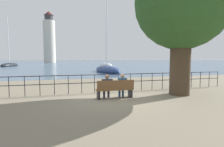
# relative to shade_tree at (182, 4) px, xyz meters

# --- Properties ---
(ground_plane) EXTENTS (1000.00, 1000.00, 0.00)m
(ground_plane) POSITION_rel_shade_tree_xyz_m (-3.59, 0.11, -4.77)
(ground_plane) COLOR #7A705B
(harbor_water) EXTENTS (600.00, 300.00, 0.01)m
(harbor_water) POSITION_rel_shade_tree_xyz_m (-3.59, 158.84, -4.76)
(harbor_water) COLOR #47607A
(harbor_water) RESTS_ON ground_plane
(shade_tree) EXTENTS (4.93, 4.93, 7.32)m
(shade_tree) POSITION_rel_shade_tree_xyz_m (0.00, 0.00, 0.00)
(shade_tree) COLOR #423323
(shade_tree) RESTS_ON ground_plane
(park_bench) EXTENTS (1.83, 0.45, 0.90)m
(park_bench) POSITION_rel_shade_tree_xyz_m (-3.59, 0.05, -4.33)
(park_bench) COLOR brown
(park_bench) RESTS_ON ground_plane
(seated_person_left) EXTENTS (0.50, 0.35, 1.17)m
(seated_person_left) POSITION_rel_shade_tree_xyz_m (-3.98, 0.13, -4.11)
(seated_person_left) COLOR #2D3347
(seated_person_left) RESTS_ON ground_plane
(seated_person_right) EXTENTS (0.40, 0.35, 1.19)m
(seated_person_right) POSITION_rel_shade_tree_xyz_m (-3.21, 0.13, -4.11)
(seated_person_right) COLOR navy
(seated_person_right) RESTS_ON ground_plane
(promenade_railing) EXTENTS (15.95, 0.04, 1.05)m
(promenade_railing) POSITION_rel_shade_tree_xyz_m (-3.59, 1.72, -4.07)
(promenade_railing) COLOR black
(promenade_railing) RESTS_ON ground_plane
(sailboat_0) EXTENTS (3.96, 6.55, 12.71)m
(sailboat_0) POSITION_rel_shade_tree_xyz_m (-19.33, 41.65, -4.42)
(sailboat_0) COLOR black
(sailboat_0) RESTS_ON ground_plane
(sailboat_1) EXTENTS (3.30, 7.41, 11.82)m
(sailboat_1) POSITION_rel_shade_tree_xyz_m (-0.02, 16.23, -4.44)
(sailboat_1) COLOR navy
(sailboat_1) RESTS_ON ground_plane
(sailboat_2) EXTENTS (3.35, 5.49, 12.50)m
(sailboat_2) POSITION_rel_shade_tree_xyz_m (4.18, 34.66, -4.42)
(sailboat_2) COLOR silver
(sailboat_2) RESTS_ON ground_plane
(harbor_lighthouse) EXTENTS (5.53, 5.53, 24.64)m
(harbor_lighthouse) POSITION_rel_shade_tree_xyz_m (-12.59, 82.65, 6.70)
(harbor_lighthouse) COLOR beige
(harbor_lighthouse) RESTS_ON ground_plane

